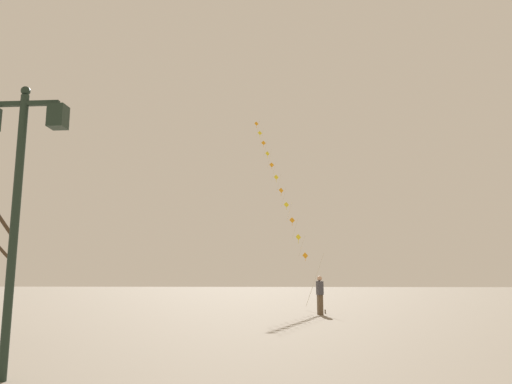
{
  "coord_description": "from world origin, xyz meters",
  "views": [
    {
      "loc": [
        1.1,
        -1.1,
        1.59
      ],
      "look_at": [
        -0.67,
        22.66,
        5.71
      ],
      "focal_mm": 35.22,
      "sensor_mm": 36.0,
      "label": 1
    }
  ],
  "objects": [
    {
      "name": "ground_plane",
      "position": [
        0.0,
        20.0,
        0.0
      ],
      "size": [
        160.0,
        160.0,
        0.0
      ],
      "primitive_type": "plane",
      "color": "#756B5B"
    },
    {
      "name": "kite_flyer",
      "position": [
        2.25,
        21.97,
        0.9
      ],
      "size": [
        0.33,
        0.63,
        1.71
      ],
      "rotation": [
        0.0,
        0.0,
        1.82
      ],
      "color": "brown",
      "rests_on": "ground_plane"
    },
    {
      "name": "kite_train",
      "position": [
        0.33,
        29.75,
        7.12
      ],
      "size": [
        4.34,
        13.03,
        13.5
      ],
      "color": "brown",
      "rests_on": "ground_plane"
    },
    {
      "name": "twin_lantern_lamp_post",
      "position": [
        -3.48,
        6.82,
        3.37
      ],
      "size": [
        1.5,
        0.28,
        4.87
      ],
      "color": "#1E2D23",
      "rests_on": "ground_plane"
    }
  ]
}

